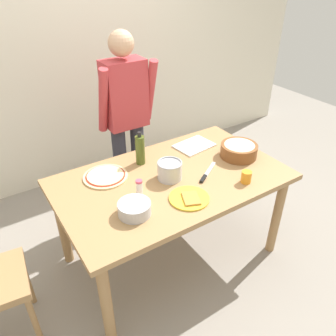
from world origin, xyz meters
name	(u,v)px	position (x,y,z in m)	size (l,w,h in m)	color
ground	(171,254)	(0.00, 0.00, 0.00)	(8.00, 8.00, 0.00)	gray
wall_back	(79,52)	(0.00, 1.60, 1.30)	(5.60, 0.10, 2.60)	silver
dining_table	(172,188)	(0.00, 0.00, 0.67)	(1.60, 0.96, 0.76)	#A37A4C
person_cook	(126,116)	(0.04, 0.76, 0.94)	(0.49, 0.25, 1.62)	#2D2D38
pizza_raw_on_board	(105,176)	(-0.39, 0.25, 0.77)	(0.31, 0.31, 0.02)	beige
plate_with_slice	(189,198)	(-0.04, -0.27, 0.77)	(0.26, 0.26, 0.02)	gold
popcorn_bowl	(239,149)	(0.59, -0.04, 0.82)	(0.28, 0.28, 0.11)	brown
mixing_bowl_steel	(134,209)	(-0.40, -0.21, 0.80)	(0.20, 0.20, 0.08)	#B7B7BC
olive_oil_bottle	(140,150)	(-0.09, 0.29, 0.87)	(0.07, 0.07, 0.26)	#47561E
steel_pot	(170,170)	(-0.02, 0.00, 0.83)	(0.17, 0.17, 0.13)	#B7B7BC
cup_orange	(246,177)	(0.39, -0.32, 0.80)	(0.07, 0.07, 0.09)	orange
salt_shaker	(139,187)	(-0.28, -0.05, 0.81)	(0.04, 0.04, 0.11)	white
cutting_board_white	(194,146)	(0.40, 0.28, 0.77)	(0.30, 0.22, 0.01)	white
chef_knife	(206,174)	(0.22, -0.11, 0.77)	(0.26, 0.18, 0.02)	silver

